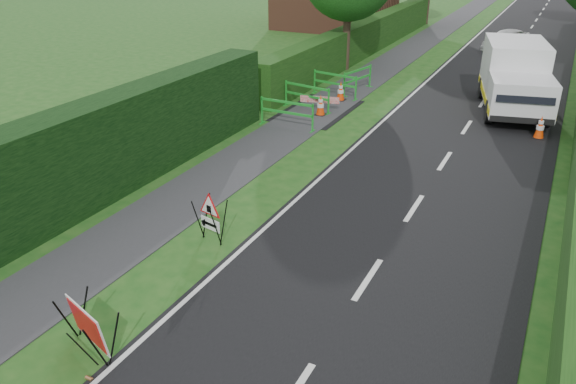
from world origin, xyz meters
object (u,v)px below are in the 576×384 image
(red_rect_sign, at_px, (87,326))
(works_van, at_px, (515,76))
(triangle_sign, at_px, (209,214))
(hatchback_car, at_px, (506,40))

(red_rect_sign, bearing_deg, works_van, 93.54)
(triangle_sign, relative_size, hatchback_car, 0.29)
(red_rect_sign, xyz_separation_m, triangle_sign, (-0.24, 3.90, 0.19))
(works_van, distance_m, hatchback_car, 12.20)
(red_rect_sign, height_order, works_van, works_van)
(triangle_sign, bearing_deg, works_van, 82.82)
(red_rect_sign, relative_size, hatchback_car, 0.34)
(red_rect_sign, bearing_deg, triangle_sign, 111.52)
(works_van, height_order, hatchback_car, works_van)
(works_van, bearing_deg, red_rect_sign, -117.42)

